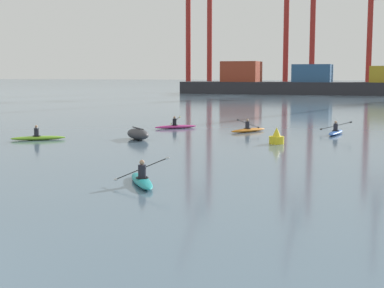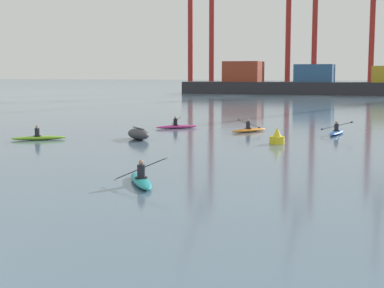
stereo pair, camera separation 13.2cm
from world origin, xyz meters
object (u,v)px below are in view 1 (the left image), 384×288
Objects in this scene: kayak_blue at (336,132)px; kayak_orange at (248,130)px; gantry_crane_west at (198,9)px; channel_buoy at (277,138)px; container_barge at (310,84)px; capsized_dinghy at (138,134)px; gantry_crane_west_mid at (299,6)px; kayak_lime at (38,137)px; kayak_teal at (142,180)px; kayak_magenta at (176,126)px; gantry_crane_east_mid at (384,13)px.

kayak_orange is (-6.14, -0.34, 0.00)m from kayak_blue.
gantry_crane_west reaches higher than channel_buoy.
capsized_dinghy is (0.65, -87.05, -1.87)m from container_barge.
gantry_crane_west_mid reaches higher than kayak_lime.
gantry_crane_west reaches higher than container_barge.
kayak_teal is at bearing -64.89° from capsized_dinghy.
capsized_dinghy is 6.32m from kayak_lime.
kayak_magenta is (-5.91, 0.78, 0.00)m from kayak_orange.
gantry_crane_east_mid is 10.56× the size of kayak_blue.
kayak_teal is (34.58, -109.61, -19.09)m from gantry_crane_west.
gantry_crane_west is 12.68× the size of kayak_lime.
channel_buoy is 0.29× the size of kayak_blue.
channel_buoy is (13.44, -95.76, -18.70)m from gantry_crane_west_mid.
gantry_crane_east_mid is 94.37m from kayak_blue.
channel_buoy is at bearing -37.69° from kayak_magenta.
kayak_orange is 1.02× the size of kayak_teal.
gantry_crane_west is 41.58m from gantry_crane_east_mid.
container_barge reaches higher than kayak_orange.
gantry_crane_east_mid is at bearing 5.64° from gantry_crane_west.
container_barge is 1.38× the size of gantry_crane_west.
gantry_crane_east_mid is at bearing 85.35° from kayak_orange.
capsized_dinghy is 8.83m from channel_buoy.
kayak_lime is at bearing -157.91° from capsized_dinghy.
capsized_dinghy is at bearing -87.28° from kayak_magenta.
gantry_crane_west is 23.59m from gantry_crane_west_mid.
kayak_teal is (-5.32, -20.90, -0.00)m from kayak_blue.
container_barge is 18.70× the size of kayak_magenta.
kayak_teal is at bearing -104.28° from kayak_blue.
gantry_crane_east_mid is 115.17m from kayak_teal.
gantry_crane_west_mid is 98.34m from capsized_dinghy.
kayak_lime is at bearing -90.71° from gantry_crane_west_mid.
kayak_blue is at bearing 66.65° from channel_buoy.
kayak_teal reaches higher than kayak_lime.
capsized_dinghy is at bearing -89.57° from container_barge.
gantry_crane_west_mid is at bearing 96.49° from kayak_orange.
kayak_orange is 20.58m from kayak_teal.
kayak_teal reaches higher than channel_buoy.
gantry_crane_east_mid is at bearing 43.52° from container_barge.
kayak_orange is at bearing 51.58° from capsized_dinghy.
kayak_lime is at bearing -140.60° from kayak_orange.
kayak_magenta is at bearing -98.30° from gantry_crane_east_mid.
container_barge reaches higher than kayak_teal.
container_barge is 17.04× the size of kayak_orange.
kayak_blue is (-1.43, -92.79, -17.12)m from gantry_crane_east_mid.
gantry_crane_east_mid reaches higher than container_barge.
kayak_magenta is (4.27, -88.67, -18.88)m from gantry_crane_west_mid.
channel_buoy is 7.25m from kayak_blue.
kayak_teal is at bearing -72.49° from kayak_magenta.
gantry_crane_west is at bearing 107.51° from kayak_teal.
kayak_teal is (6.73, -21.34, -0.00)m from kayak_magenta.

